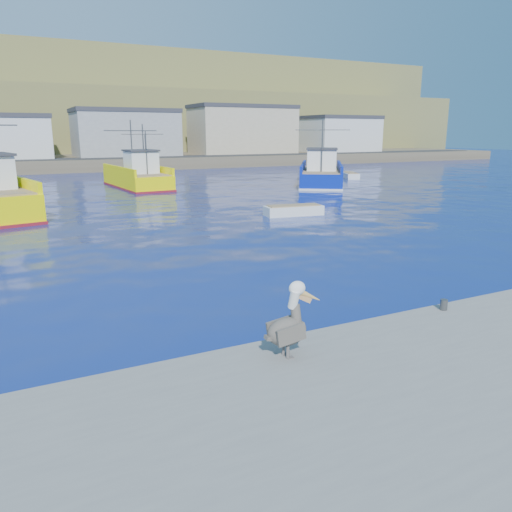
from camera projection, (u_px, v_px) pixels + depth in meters
The scene contains 9 objects.
ground at pixel (287, 306), 15.55m from camera, with size 260.00×260.00×0.00m, color #07125A.
dock_bollards at pixel (375, 319), 12.70m from camera, with size 36.20×0.20×0.30m.
far_shore at pixel (35, 114), 108.06m from camera, with size 200.00×81.00×24.00m.
trawler_yellow_b at pixel (138, 177), 48.29m from camera, with size 5.18×11.18×6.47m.
trawler_blue at pixel (321, 174), 50.85m from camera, with size 9.83×11.87×6.55m.
boat_orange at pixel (145, 175), 51.00m from camera, with size 4.45×8.46×6.05m.
skiff_mid at pixel (294, 211), 32.43m from camera, with size 3.93×1.84×0.82m.
skiff_far at pixel (350, 176), 58.25m from camera, with size 2.91×4.12×0.85m.
pelican at pixel (289, 325), 10.78m from camera, with size 1.37×0.58×1.69m.
Camera 1 is at (-7.47, -12.70, 5.28)m, focal length 35.00 mm.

